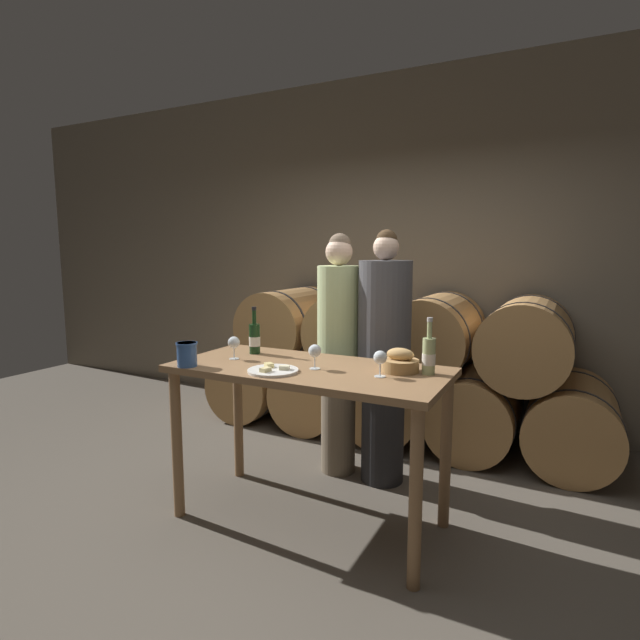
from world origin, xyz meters
TOP-DOWN VIEW (x-y plane):
  - ground_plane at (0.00, 0.00)m, footprint 10.00×10.00m
  - stone_wall_back at (0.00, 2.15)m, footprint 10.00×0.12m
  - barrel_stack at (0.00, 1.57)m, footprint 3.42×0.93m
  - tasting_table at (0.00, 0.00)m, footprint 1.58×0.73m
  - person_left at (-0.13, 0.70)m, footprint 0.30×0.30m
  - person_right at (0.21, 0.70)m, footprint 0.36×0.36m
  - wine_bottle_red at (-0.48, 0.16)m, footprint 0.07×0.07m
  - wine_bottle_white at (0.66, 0.14)m, footprint 0.07×0.07m
  - blue_crock at (-0.62, -0.31)m, footprint 0.12×0.12m
  - bread_basket at (0.50, 0.12)m, footprint 0.20×0.20m
  - cheese_plate at (-0.11, -0.20)m, footprint 0.28×0.28m
  - wine_glass_far_left at (-0.50, -0.03)m, footprint 0.07×0.07m
  - wine_glass_left at (0.06, -0.04)m, footprint 0.07×0.07m
  - wine_glass_center at (0.44, -0.03)m, footprint 0.07×0.07m

SIDE VIEW (x-z plane):
  - ground_plane at x=0.00m, z-range 0.00..0.00m
  - barrel_stack at x=0.00m, z-range -0.04..1.21m
  - tasting_table at x=0.00m, z-range 0.34..1.27m
  - person_right at x=0.21m, z-range 0.01..1.74m
  - person_left at x=-0.13m, z-range 0.03..1.74m
  - cheese_plate at x=-0.11m, z-range 0.93..0.97m
  - bread_basket at x=0.50m, z-range 0.92..1.05m
  - blue_crock at x=-0.62m, z-range 0.94..1.08m
  - wine_glass_far_left at x=-0.50m, z-range 0.97..1.11m
  - wine_glass_left at x=0.06m, z-range 0.97..1.11m
  - wine_glass_center at x=0.44m, z-range 0.97..1.11m
  - wine_bottle_red at x=-0.48m, z-range 0.89..1.19m
  - wine_bottle_white at x=0.66m, z-range 0.89..1.19m
  - stone_wall_back at x=0.00m, z-range 0.00..3.20m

